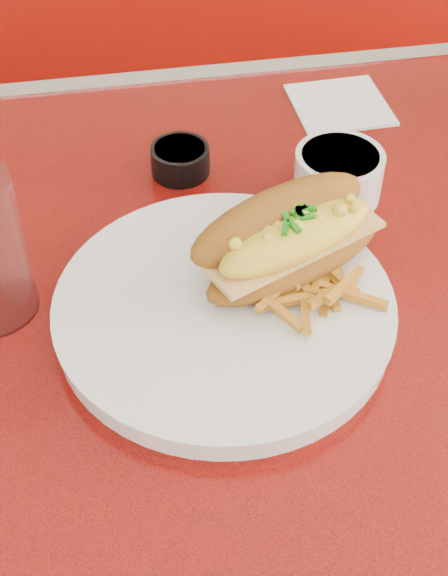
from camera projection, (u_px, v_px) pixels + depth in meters
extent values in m
cube|color=red|center=(421.00, 284.00, 0.79)|extent=(1.20, 0.80, 0.04)
cube|color=silver|center=(316.00, 76.00, 1.07)|extent=(1.22, 0.03, 0.04)
cylinder|color=silver|center=(371.00, 488.00, 1.06)|extent=(0.09, 0.09, 0.72)
cube|color=maroon|center=(250.00, 205.00, 1.70)|extent=(1.20, 0.50, 0.45)
cylinder|color=silver|center=(224.00, 311.00, 0.72)|extent=(0.33, 0.33, 0.02)
cylinder|color=silver|center=(224.00, 302.00, 0.71)|extent=(0.33, 0.33, 0.00)
ellipsoid|color=#905617|center=(295.00, 258.00, 0.73)|extent=(0.20, 0.13, 0.04)
cube|color=#E9B668|center=(296.00, 246.00, 0.72)|extent=(0.18, 0.11, 0.01)
ellipsoid|color=yellow|center=(297.00, 237.00, 0.71)|extent=(0.17, 0.11, 0.04)
ellipsoid|color=#905617|center=(279.00, 219.00, 0.72)|extent=(0.20, 0.14, 0.07)
cube|color=silver|center=(308.00, 316.00, 0.70)|extent=(0.06, 0.13, 0.00)
cube|color=silver|center=(260.00, 260.00, 0.75)|extent=(0.03, 0.04, 0.00)
cylinder|color=silver|center=(338.00, 175.00, 0.84)|extent=(0.11, 0.11, 0.05)
cylinder|color=black|center=(340.00, 157.00, 0.82)|extent=(0.10, 0.10, 0.01)
cylinder|color=black|center=(180.00, 160.00, 0.87)|extent=(0.07, 0.07, 0.03)
cylinder|color=#F07D57|center=(180.00, 150.00, 0.87)|extent=(0.06, 0.06, 0.01)
cube|color=white|center=(340.00, 105.00, 0.98)|extent=(0.12, 0.12, 0.00)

